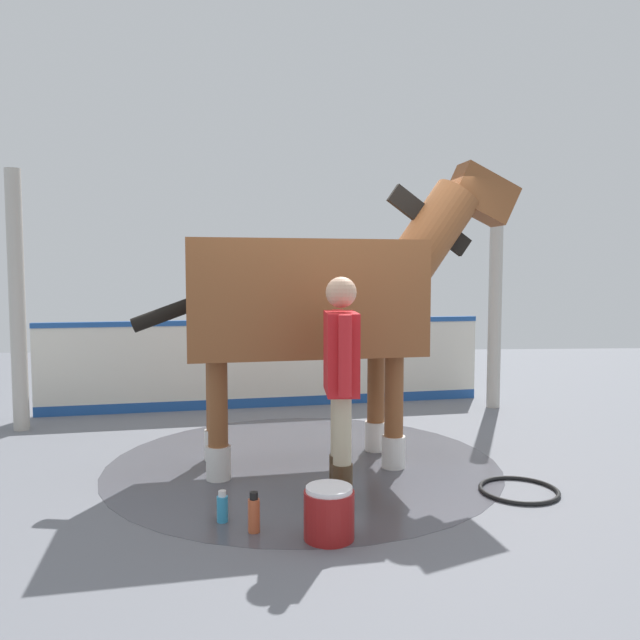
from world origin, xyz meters
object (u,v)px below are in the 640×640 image
object	(u,v)px
horse	(318,298)
hose_coil	(519,490)
handler	(341,375)
wash_bucket	(329,513)
bottle_shampoo	(222,508)
bottle_spray	(254,514)

from	to	relation	value
horse	hose_coil	size ratio (longest dim) A/B	5.62
horse	handler	size ratio (longest dim) A/B	2.06
wash_bucket	hose_coil	xyz separation A→B (m)	(-1.50, -0.74, -0.15)
wash_bucket	bottle_shampoo	bearing A→B (deg)	-23.48
handler	hose_coil	world-z (taller)	handler
hose_coil	bottle_shampoo	bearing A→B (deg)	11.25
horse	hose_coil	distance (m)	2.22
bottle_shampoo	bottle_spray	distance (m)	0.28
handler	wash_bucket	xyz separation A→B (m)	(0.13, 0.59, -0.77)
bottle_spray	hose_coil	bearing A→B (deg)	-162.74
bottle_shampoo	wash_bucket	bearing A→B (deg)	156.52
wash_bucket	hose_coil	size ratio (longest dim) A/B	0.56
horse	handler	bearing A→B (deg)	-91.92
handler	wash_bucket	bearing A→B (deg)	77.72
wash_bucket	hose_coil	world-z (taller)	wash_bucket
handler	bottle_spray	bearing A→B (deg)	37.47
horse	handler	world-z (taller)	horse
wash_bucket	bottle_spray	world-z (taller)	wash_bucket
bottle_shampoo	hose_coil	size ratio (longest dim) A/B	0.36
hose_coil	wash_bucket	bearing A→B (deg)	26.19
handler	bottle_spray	xyz separation A→B (m)	(0.60, 0.46, -0.82)
wash_bucket	bottle_spray	bearing A→B (deg)	-14.67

